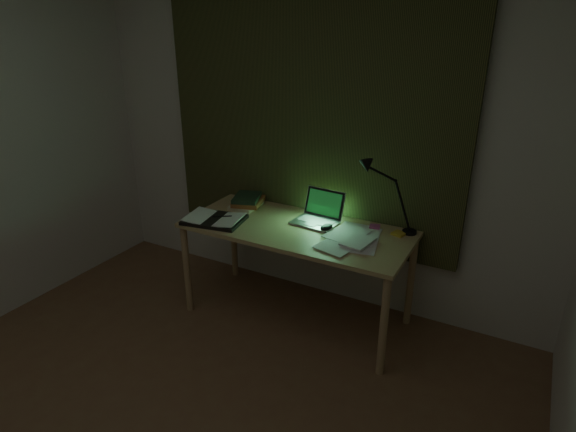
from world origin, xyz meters
name	(u,v)px	position (x,y,z in m)	size (l,w,h in m)	color
wall_back	(310,131)	(0.00, 2.00, 1.25)	(3.50, 0.00, 2.50)	silver
curtain	(308,103)	(0.00, 1.96, 1.45)	(2.20, 0.06, 2.00)	#292D16
desk	(296,273)	(0.11, 1.59, 0.35)	(1.52, 0.66, 0.69)	tan
laptop	(315,209)	(0.19, 1.70, 0.80)	(0.29, 0.33, 0.21)	#BABBBF
open_textbook	(214,219)	(-0.43, 1.42, 0.71)	(0.39, 0.28, 0.03)	white
book_stack	(247,201)	(-0.38, 1.75, 0.74)	(0.20, 0.23, 0.09)	white
loose_papers	(351,239)	(0.50, 1.57, 0.70)	(0.34, 0.36, 0.02)	white
mouse	(327,227)	(0.30, 1.64, 0.71)	(0.06, 0.10, 0.04)	black
sticky_yellow	(399,234)	(0.74, 1.80, 0.70)	(0.08, 0.08, 0.02)	gold
sticky_pink	(375,227)	(0.57, 1.83, 0.70)	(0.07, 0.07, 0.01)	#DB55A4
desk_lamp	(413,197)	(0.79, 1.85, 0.94)	(0.33, 0.26, 0.50)	black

